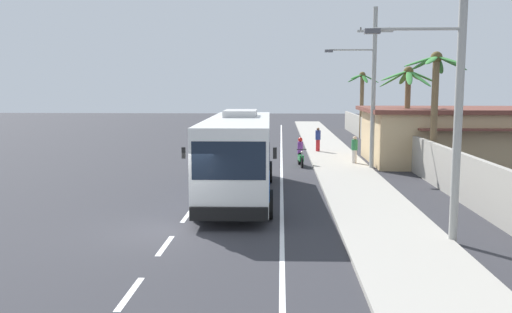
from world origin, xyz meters
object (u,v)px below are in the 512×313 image
pedestrian_midwalk (354,149)px  utility_pole_nearest (456,87)px  utility_pole_mid (372,84)px  motorcycle_beside_bus (300,155)px  pedestrian_near_kerb (318,139)px  coach_bus_foreground (239,152)px  palm_second (435,92)px  palm_nearest (362,94)px  palm_third (408,94)px  roadside_building (479,135)px

pedestrian_midwalk → utility_pole_nearest: (0.61, -16.13, 3.60)m
utility_pole_nearest → utility_pole_mid: 14.35m
motorcycle_beside_bus → pedestrian_near_kerb: (1.44, 6.31, 0.33)m
coach_bus_foreground → palm_second: (9.28, 4.61, 2.50)m
coach_bus_foreground → pedestrian_near_kerb: coach_bus_foreground is taller
motorcycle_beside_bus → pedestrian_near_kerb: 6.49m
motorcycle_beside_bus → pedestrian_near_kerb: bearing=77.1°
pedestrian_midwalk → utility_pole_mid: size_ratio=0.18×
utility_pole_mid → palm_nearest: bearing=83.1°
pedestrian_near_kerb → pedestrian_midwalk: pedestrian_near_kerb is taller
pedestrian_near_kerb → palm_nearest: size_ratio=0.28×
coach_bus_foreground → palm_third: 13.46m
utility_pole_nearest → utility_pole_mid: (-0.01, 14.35, 0.16)m
palm_nearest → palm_second: 22.00m
utility_pole_nearest → pedestrian_midwalk: bearing=92.2°
pedestrian_midwalk → roadside_building: roadside_building is taller
palm_third → roadside_building: size_ratio=0.42×
motorcycle_beside_bus → roadside_building: roadside_building is taller
utility_pole_nearest → palm_second: 11.58m
pedestrian_near_kerb → pedestrian_midwalk: 6.15m
motorcycle_beside_bus → utility_pole_nearest: 16.63m
palm_nearest → roadside_building: 16.73m
pedestrian_near_kerb → palm_second: size_ratio=0.26×
palm_third → roadside_building: palm_third is taller
palm_second → palm_third: size_ratio=1.09×
palm_second → palm_third: bearing=91.8°
motorcycle_beside_bus → palm_nearest: 18.89m
palm_second → roadside_building: (4.45, 6.13, -2.67)m
coach_bus_foreground → utility_pole_mid: utility_pole_mid is taller
pedestrian_midwalk → roadside_building: bearing=1.2°
roadside_building → palm_second: bearing=-126.0°
utility_pole_nearest → motorcycle_beside_bus: bearing=103.6°
pedestrian_midwalk → utility_pole_mid: (0.61, -1.78, 3.76)m
pedestrian_midwalk → roadside_building: 7.78m
coach_bus_foreground → motorcycle_beside_bus: bearing=72.2°
palm_third → palm_nearest: bearing=90.5°
utility_pole_nearest → roadside_building: (7.03, 17.42, -2.87)m
palm_nearest → palm_second: size_ratio=0.95×
pedestrian_midwalk → palm_nearest: 17.66m
motorcycle_beside_bus → roadside_building: (10.83, 1.71, 1.02)m
pedestrian_near_kerb → palm_nearest: (4.64, 11.26, 3.00)m
coach_bus_foreground → utility_pole_nearest: bearing=-44.9°
pedestrian_midwalk → coach_bus_foreground: bearing=-131.1°
palm_nearest → palm_third: bearing=-89.5°
utility_pole_mid → palm_third: 3.16m
utility_pole_mid → coach_bus_foreground: bearing=-131.1°
palm_second → roadside_building: palm_second is taller
coach_bus_foreground → pedestrian_near_kerb: bearing=74.2°
pedestrian_near_kerb → utility_pole_mid: bearing=21.6°
palm_second → palm_third: palm_second is taller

